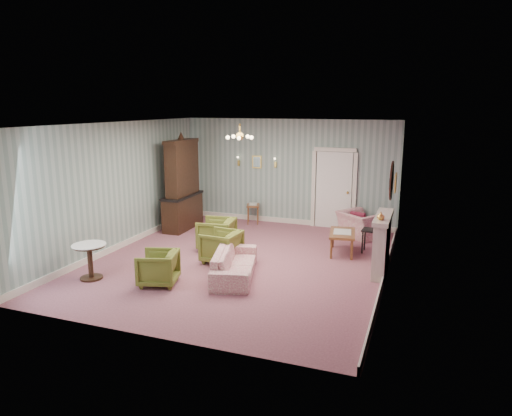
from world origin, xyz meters
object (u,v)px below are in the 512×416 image
at_px(pedestal_table, 90,262).
at_px(olive_chair_b, 221,245).
at_px(dresser, 182,182).
at_px(olive_chair_c, 217,232).
at_px(olive_chair_a, 158,266).
at_px(wingback_chair, 361,220).
at_px(fireplace, 382,244).
at_px(coffee_table, 342,243).
at_px(sofa_chintz, 235,259).
at_px(side_table_black, 370,241).

bearing_deg(pedestal_table, olive_chair_b, 42.06).
height_order(olive_chair_b, dresser, dresser).
height_order(dresser, pedestal_table, dresser).
relative_size(olive_chair_b, olive_chair_c, 0.94).
distance_m(olive_chair_a, wingback_chair, 5.44).
bearing_deg(fireplace, dresser, 163.27).
relative_size(olive_chair_a, coffee_table, 0.71).
bearing_deg(dresser, olive_chair_c, -41.87).
bearing_deg(fireplace, sofa_chintz, -154.52).
bearing_deg(olive_chair_b, pedestal_table, -43.94).
xyz_separation_m(olive_chair_a, olive_chair_b, (0.59, 1.54, 0.03)).
xyz_separation_m(olive_chair_c, sofa_chintz, (1.07, -1.48, -0.04)).
height_order(olive_chair_c, pedestal_table, olive_chair_c).
height_order(olive_chair_b, olive_chair_c, olive_chair_c).
relative_size(dresser, side_table_black, 4.64).
xyz_separation_m(fireplace, coffee_table, (-0.93, 0.88, -0.33)).
bearing_deg(fireplace, side_table_black, 106.59).
distance_m(sofa_chintz, coffee_table, 2.74).
bearing_deg(side_table_black, olive_chair_b, -149.04).
xyz_separation_m(fireplace, side_table_black, (-0.35, 1.16, -0.31)).
distance_m(wingback_chair, side_table_black, 1.27).
xyz_separation_m(sofa_chintz, side_table_black, (2.30, 2.42, -0.09)).
height_order(olive_chair_c, wingback_chair, wingback_chair).
distance_m(olive_chair_c, dresser, 2.32).
relative_size(side_table_black, pedestal_table, 0.78).
relative_size(dresser, pedestal_table, 3.64).
bearing_deg(olive_chair_c, olive_chair_b, 23.48).
height_order(olive_chair_a, wingback_chair, wingback_chair).
height_order(olive_chair_b, fireplace, fireplace).
bearing_deg(coffee_table, olive_chair_a, -133.86).
height_order(olive_chair_b, sofa_chintz, olive_chair_b).
bearing_deg(pedestal_table, sofa_chintz, 22.89).
relative_size(wingback_chair, dresser, 0.39).
bearing_deg(olive_chair_b, olive_chair_a, -16.75).
height_order(olive_chair_a, fireplace, fireplace).
xyz_separation_m(olive_chair_a, coffee_table, (2.89, 3.00, -0.10)).
bearing_deg(wingback_chair, olive_chair_c, 74.39).
bearing_deg(olive_chair_a, coffee_table, 119.94).
xyz_separation_m(wingback_chair, fireplace, (0.72, -2.36, 0.14)).
distance_m(olive_chair_c, pedestal_table, 2.94).
relative_size(wingback_chair, pedestal_table, 1.44).
xyz_separation_m(olive_chair_c, fireplace, (3.71, -0.22, 0.18)).
xyz_separation_m(dresser, fireplace, (5.35, -1.61, -0.69)).
bearing_deg(side_table_black, pedestal_table, -144.18).
relative_size(olive_chair_c, side_table_black, 1.46).
distance_m(olive_chair_a, side_table_black, 4.77).
xyz_separation_m(sofa_chintz, pedestal_table, (-2.54, -1.07, -0.01)).
xyz_separation_m(olive_chair_b, coffee_table, (2.30, 1.46, -0.12)).
xyz_separation_m(wingback_chair, pedestal_table, (-4.46, -4.69, -0.09)).
bearing_deg(fireplace, olive_chair_b, -169.93).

